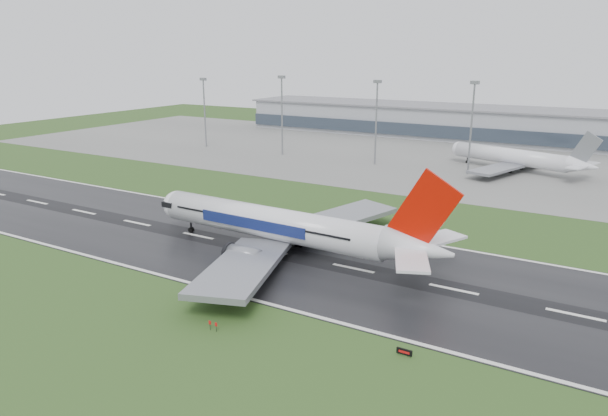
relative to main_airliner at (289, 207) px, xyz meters
The scene contains 11 objects.
ground 11.48m from the main_airliner, behind, with size 520.00×520.00×0.00m, color #254318.
runway 11.43m from the main_airliner, behind, with size 400.00×45.00×0.10m, color black.
apron 125.01m from the main_airliner, 92.16° to the left, with size 400.00×130.00×0.08m, color slate.
terminal 184.57m from the main_airliner, 91.45° to the left, with size 240.00×36.00×15.00m, color gray.
main_airliner is the anchor object (origin of this frame).
parked_airliner 116.70m from the main_airliner, 77.18° to the left, with size 55.59×51.75×16.29m, color silver, non-canonical shape.
runway_sign 45.28m from the main_airliner, 36.66° to the right, with size 2.30×0.26×1.04m, color black, non-canonical shape.
floodmast_0 145.36m from the main_airliner, 136.79° to the left, with size 0.64×0.64×29.51m, color gray.
floodmast_1 118.79m from the main_airliner, 123.04° to the left, with size 0.64×0.64×31.29m, color gray.
floodmast_2 102.17m from the main_airliner, 102.89° to the left, with size 0.64×0.64×30.54m, color gray.
floodmast_3 100.41m from the main_airliner, 82.80° to the left, with size 0.64×0.64×31.08m, color gray.
Camera 1 is at (62.55, -92.72, 41.32)m, focal length 32.42 mm.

